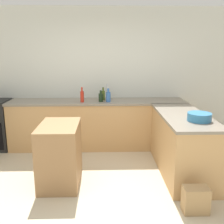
{
  "coord_description": "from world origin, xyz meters",
  "views": [
    {
      "loc": [
        0.14,
        -3.13,
        1.89
      ],
      "look_at": [
        0.25,
        0.68,
        0.98
      ],
      "focal_mm": 42.0,
      "sensor_mm": 36.0,
      "label": 1
    }
  ],
  "objects_px": {
    "mixing_bowl": "(199,117)",
    "water_bottle_blue": "(108,97)",
    "olive_oil_bottle": "(103,95)",
    "hot_sauce_bottle": "(82,96)",
    "paper_bag": "(196,200)",
    "vinegar_bottle_clear": "(107,93)",
    "island_table": "(60,154)",
    "wine_bottle_dark": "(101,97)"
  },
  "relations": [
    {
      "from": "olive_oil_bottle",
      "to": "hot_sauce_bottle",
      "type": "height_order",
      "value": "hot_sauce_bottle"
    },
    {
      "from": "island_table",
      "to": "wine_bottle_dark",
      "type": "height_order",
      "value": "wine_bottle_dark"
    },
    {
      "from": "mixing_bowl",
      "to": "hot_sauce_bottle",
      "type": "height_order",
      "value": "hot_sauce_bottle"
    },
    {
      "from": "mixing_bowl",
      "to": "water_bottle_blue",
      "type": "xyz_separation_m",
      "value": [
        -1.23,
        1.38,
        0.04
      ]
    },
    {
      "from": "wine_bottle_dark",
      "to": "paper_bag",
      "type": "distance_m",
      "value": 2.54
    },
    {
      "from": "vinegar_bottle_clear",
      "to": "wine_bottle_dark",
      "type": "bearing_deg",
      "value": -115.65
    },
    {
      "from": "mixing_bowl",
      "to": "paper_bag",
      "type": "height_order",
      "value": "mixing_bowl"
    },
    {
      "from": "paper_bag",
      "to": "island_table",
      "type": "bearing_deg",
      "value": 155.66
    },
    {
      "from": "vinegar_bottle_clear",
      "to": "wine_bottle_dark",
      "type": "relative_size",
      "value": 1.41
    },
    {
      "from": "vinegar_bottle_clear",
      "to": "water_bottle_blue",
      "type": "bearing_deg",
      "value": -87.14
    },
    {
      "from": "water_bottle_blue",
      "to": "paper_bag",
      "type": "bearing_deg",
      "value": -64.3
    },
    {
      "from": "water_bottle_blue",
      "to": "wine_bottle_dark",
      "type": "height_order",
      "value": "water_bottle_blue"
    },
    {
      "from": "olive_oil_bottle",
      "to": "wine_bottle_dark",
      "type": "xyz_separation_m",
      "value": [
        -0.05,
        -0.17,
        -0.01
      ]
    },
    {
      "from": "wine_bottle_dark",
      "to": "olive_oil_bottle",
      "type": "bearing_deg",
      "value": 75.45
    },
    {
      "from": "hot_sauce_bottle",
      "to": "wine_bottle_dark",
      "type": "distance_m",
      "value": 0.35
    },
    {
      "from": "water_bottle_blue",
      "to": "olive_oil_bottle",
      "type": "bearing_deg",
      "value": 115.89
    },
    {
      "from": "island_table",
      "to": "water_bottle_blue",
      "type": "bearing_deg",
      "value": 61.39
    },
    {
      "from": "mixing_bowl",
      "to": "olive_oil_bottle",
      "type": "relative_size",
      "value": 1.33
    },
    {
      "from": "mixing_bowl",
      "to": "wine_bottle_dark",
      "type": "bearing_deg",
      "value": 134.28
    },
    {
      "from": "wine_bottle_dark",
      "to": "water_bottle_blue",
      "type": "bearing_deg",
      "value": -9.85
    },
    {
      "from": "mixing_bowl",
      "to": "water_bottle_blue",
      "type": "distance_m",
      "value": 1.85
    },
    {
      "from": "olive_oil_bottle",
      "to": "paper_bag",
      "type": "height_order",
      "value": "olive_oil_bottle"
    },
    {
      "from": "island_table",
      "to": "hot_sauce_bottle",
      "type": "distance_m",
      "value": 1.44
    },
    {
      "from": "vinegar_bottle_clear",
      "to": "olive_oil_bottle",
      "type": "bearing_deg",
      "value": -132.09
    },
    {
      "from": "vinegar_bottle_clear",
      "to": "hot_sauce_bottle",
      "type": "relative_size",
      "value": 1.07
    },
    {
      "from": "olive_oil_bottle",
      "to": "hot_sauce_bottle",
      "type": "relative_size",
      "value": 0.87
    },
    {
      "from": "hot_sauce_bottle",
      "to": "paper_bag",
      "type": "relative_size",
      "value": 0.89
    },
    {
      "from": "island_table",
      "to": "mixing_bowl",
      "type": "distance_m",
      "value": 2.02
    },
    {
      "from": "olive_oil_bottle",
      "to": "paper_bag",
      "type": "bearing_deg",
      "value": -64.29
    },
    {
      "from": "island_table",
      "to": "water_bottle_blue",
      "type": "distance_m",
      "value": 1.6
    },
    {
      "from": "wine_bottle_dark",
      "to": "paper_bag",
      "type": "relative_size",
      "value": 0.67
    },
    {
      "from": "island_table",
      "to": "mixing_bowl",
      "type": "height_order",
      "value": "mixing_bowl"
    },
    {
      "from": "water_bottle_blue",
      "to": "hot_sauce_bottle",
      "type": "height_order",
      "value": "hot_sauce_bottle"
    },
    {
      "from": "mixing_bowl",
      "to": "hot_sauce_bottle",
      "type": "distance_m",
      "value": 2.2
    },
    {
      "from": "olive_oil_bottle",
      "to": "vinegar_bottle_clear",
      "type": "relative_size",
      "value": 0.81
    },
    {
      "from": "island_table",
      "to": "water_bottle_blue",
      "type": "xyz_separation_m",
      "value": [
        0.71,
        1.31,
        0.6
      ]
    },
    {
      "from": "island_table",
      "to": "olive_oil_bottle",
      "type": "distance_m",
      "value": 1.73
    },
    {
      "from": "mixing_bowl",
      "to": "wine_bottle_dark",
      "type": "relative_size",
      "value": 1.52
    },
    {
      "from": "hot_sauce_bottle",
      "to": "paper_bag",
      "type": "height_order",
      "value": "hot_sauce_bottle"
    },
    {
      "from": "olive_oil_bottle",
      "to": "wine_bottle_dark",
      "type": "relative_size",
      "value": 1.14
    },
    {
      "from": "water_bottle_blue",
      "to": "vinegar_bottle_clear",
      "type": "distance_m",
      "value": 0.29
    },
    {
      "from": "hot_sauce_bottle",
      "to": "wine_bottle_dark",
      "type": "height_order",
      "value": "hot_sauce_bottle"
    }
  ]
}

